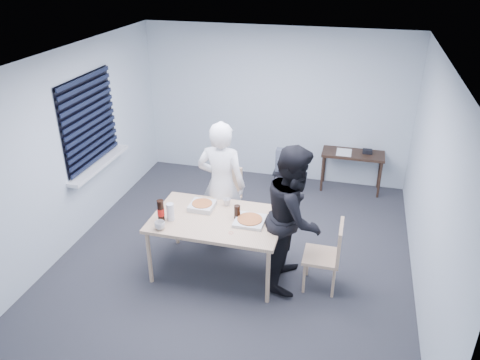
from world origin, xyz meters
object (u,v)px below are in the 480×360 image
(stool, at_px, (284,177))
(mug_a, at_px, (160,225))
(chair_far, at_px, (226,193))
(chair_right, at_px, (329,252))
(dining_table, at_px, (217,222))
(mug_b, at_px, (227,202))
(person_black, at_px, (294,217))
(person_white, at_px, (222,185))
(side_table, at_px, (353,157))
(soda_bottle, at_px, (161,211))
(backpack, at_px, (284,161))

(stool, height_order, mug_a, mug_a)
(chair_far, relative_size, chair_right, 1.00)
(dining_table, relative_size, mug_a, 12.77)
(dining_table, distance_m, mug_b, 0.35)
(chair_far, height_order, person_black, person_black)
(dining_table, bearing_deg, person_white, 101.67)
(dining_table, xyz_separation_m, mug_a, (-0.57, -0.40, 0.11))
(chair_right, height_order, side_table, chair_right)
(mug_b, height_order, soda_bottle, soda_bottle)
(chair_right, height_order, person_black, person_black)
(dining_table, bearing_deg, mug_b, 85.34)
(chair_right, height_order, soda_bottle, soda_bottle)
(chair_right, xyz_separation_m, mug_b, (-1.34, 0.33, 0.30))
(person_white, relative_size, soda_bottle, 6.52)
(stool, distance_m, soda_bottle, 2.70)
(soda_bottle, bearing_deg, side_table, 53.67)
(stool, height_order, soda_bottle, soda_bottle)
(dining_table, distance_m, person_white, 0.66)
(chair_right, xyz_separation_m, soda_bottle, (-1.99, -0.22, 0.38))
(chair_far, relative_size, soda_bottle, 3.28)
(side_table, bearing_deg, person_black, -102.72)
(stool, bearing_deg, soda_bottle, -114.09)
(chair_right, bearing_deg, soda_bottle, -173.61)
(chair_far, distance_m, mug_a, 1.56)
(mug_a, bearing_deg, person_white, 66.50)
(person_black, relative_size, mug_b, 17.70)
(stool, xyz_separation_m, mug_a, (-1.02, -2.59, 0.48))
(backpack, xyz_separation_m, soda_bottle, (-1.08, -2.40, 0.27))
(person_white, xyz_separation_m, soda_bottle, (-0.50, -0.84, 0.01))
(backpack, bearing_deg, chair_far, -99.69)
(dining_table, relative_size, backpack, 4.18)
(dining_table, height_order, chair_right, chair_right)
(person_black, xyz_separation_m, stool, (-0.47, 2.13, -0.55))
(person_black, xyz_separation_m, soda_bottle, (-1.54, -0.28, 0.01))
(chair_far, bearing_deg, side_table, 42.98)
(mug_a, bearing_deg, dining_table, 34.90)
(soda_bottle, bearing_deg, dining_table, 19.28)
(backpack, distance_m, soda_bottle, 2.64)
(mug_a, xyz_separation_m, mug_b, (0.60, 0.73, -0.00))
(chair_right, bearing_deg, mug_b, 166.21)
(dining_table, bearing_deg, stool, 78.41)
(dining_table, xyz_separation_m, chair_far, (-0.20, 1.09, -0.19))
(chair_right, height_order, mug_a, chair_right)
(mug_a, height_order, mug_b, mug_a)
(side_table, bearing_deg, stool, -154.92)
(chair_far, distance_m, person_black, 1.56)
(chair_right, height_order, backpack, chair_right)
(person_white, xyz_separation_m, stool, (0.58, 1.57, -0.55))
(person_white, bearing_deg, stool, -110.16)
(person_black, distance_m, backpack, 2.18)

